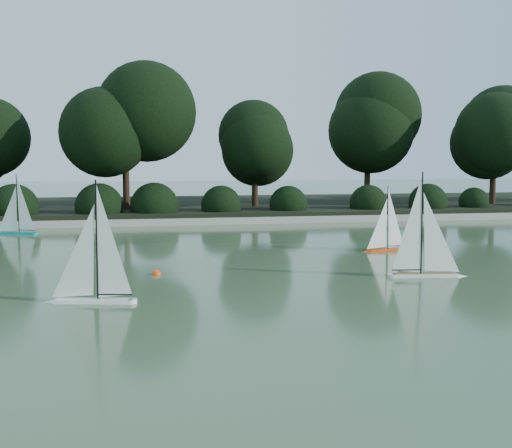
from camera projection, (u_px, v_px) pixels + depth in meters
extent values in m
plane|color=#374F2F|center=(328.00, 290.00, 9.11)|extent=(80.00, 80.00, 0.00)
cube|color=gray|center=(235.00, 221.00, 17.91)|extent=(40.00, 0.35, 0.18)
cube|color=black|center=(218.00, 207.00, 21.82)|extent=(40.00, 8.00, 0.30)
cylinder|color=black|center=(126.00, 192.00, 19.16)|extent=(0.20, 0.20, 1.66)
sphere|color=black|center=(125.00, 123.00, 18.94)|extent=(2.66, 2.66, 2.66)
cylinder|color=black|center=(255.00, 196.00, 20.38)|extent=(0.20, 0.20, 1.26)
sphere|color=black|center=(255.00, 146.00, 20.21)|extent=(2.10, 2.10, 2.10)
cylinder|color=black|center=(367.00, 186.00, 21.75)|extent=(0.20, 0.20, 1.73)
sphere|color=black|center=(368.00, 123.00, 21.52)|extent=(2.80, 2.80, 2.80)
cylinder|color=black|center=(492.00, 191.00, 21.40)|extent=(0.20, 0.20, 1.48)
sphere|color=black|center=(495.00, 134.00, 21.20)|extent=(2.52, 2.52, 2.52)
sphere|color=black|center=(15.00, 208.00, 17.68)|extent=(1.10, 1.10, 1.10)
sphere|color=black|center=(90.00, 207.00, 18.04)|extent=(1.10, 1.10, 1.10)
sphere|color=black|center=(161.00, 206.00, 18.40)|extent=(1.10, 1.10, 1.10)
sphere|color=black|center=(230.00, 205.00, 18.75)|extent=(1.10, 1.10, 1.10)
sphere|color=black|center=(297.00, 204.00, 19.11)|extent=(1.10, 1.10, 1.10)
sphere|color=black|center=(361.00, 204.00, 19.46)|extent=(1.10, 1.10, 1.10)
sphere|color=black|center=(422.00, 203.00, 19.82)|extent=(1.10, 1.10, 1.10)
sphere|color=black|center=(482.00, 202.00, 20.17)|extent=(1.10, 1.10, 1.10)
cube|color=white|center=(94.00, 299.00, 8.33)|extent=(1.02, 0.40, 0.10)
cone|color=white|center=(50.00, 299.00, 8.34)|extent=(0.24, 0.24, 0.20)
cylinder|color=white|center=(132.00, 299.00, 8.32)|extent=(0.14, 0.14, 0.10)
cylinder|color=black|center=(96.00, 236.00, 8.24)|extent=(0.02, 0.02, 1.55)
cylinder|color=black|center=(115.00, 291.00, 8.31)|extent=(0.45, 0.11, 0.02)
cube|color=white|center=(424.00, 274.00, 10.10)|extent=(1.05, 0.33, 0.10)
cone|color=white|center=(461.00, 273.00, 10.14)|extent=(0.23, 0.23, 0.21)
cylinder|color=white|center=(392.00, 274.00, 10.07)|extent=(0.14, 0.14, 0.10)
cube|color=olive|center=(424.00, 270.00, 10.10)|extent=(0.96, 0.27, 0.01)
cylinder|color=black|center=(422.00, 220.00, 10.01)|extent=(0.02, 0.02, 1.60)
cylinder|color=black|center=(407.00, 267.00, 10.07)|extent=(0.47, 0.07, 0.02)
cube|color=#F23F0B|center=(386.00, 249.00, 12.86)|extent=(0.83, 0.32, 0.08)
cone|color=#F23F0B|center=(366.00, 250.00, 12.69)|extent=(0.19, 0.19, 0.16)
cylinder|color=#F23F0B|center=(404.00, 248.00, 13.01)|extent=(0.11, 0.11, 0.08)
cylinder|color=black|center=(389.00, 215.00, 12.81)|extent=(0.02, 0.02, 1.26)
cylinder|color=black|center=(396.00, 244.00, 12.93)|extent=(0.37, 0.08, 0.01)
cube|color=#07918E|center=(18.00, 232.00, 15.60)|extent=(0.92, 0.48, 0.09)
cylinder|color=#07918E|center=(35.00, 233.00, 15.53)|extent=(0.14, 0.14, 0.09)
cylinder|color=black|center=(18.00, 201.00, 15.51)|extent=(0.02, 0.02, 1.42)
cylinder|color=black|center=(27.00, 228.00, 15.55)|extent=(0.40, 0.15, 0.01)
sphere|color=#EE460C|center=(156.00, 274.00, 10.31)|extent=(0.16, 0.16, 0.16)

